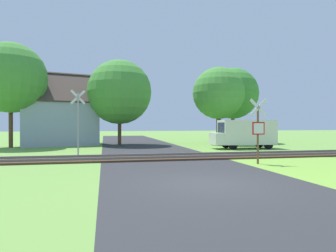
# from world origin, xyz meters

# --- Properties ---
(ground_plane) EXTENTS (160.00, 160.00, 0.00)m
(ground_plane) POSITION_xyz_m (0.00, 0.00, 0.00)
(ground_plane) COLOR #6B9942
(road_asphalt) EXTENTS (6.70, 80.00, 0.01)m
(road_asphalt) POSITION_xyz_m (0.00, 2.00, 0.00)
(road_asphalt) COLOR #2D2D30
(road_asphalt) RESTS_ON ground
(rail_track) EXTENTS (60.00, 2.60, 0.22)m
(rail_track) POSITION_xyz_m (0.00, 7.25, 0.06)
(rail_track) COLOR #422D1E
(rail_track) RESTS_ON ground
(stop_sign_near) EXTENTS (0.88, 0.17, 3.12)m
(stop_sign_near) POSITION_xyz_m (3.99, 4.01, 1.72)
(stop_sign_near) COLOR brown
(stop_sign_near) RESTS_ON ground
(crossing_sign_far) EXTENTS (0.87, 0.20, 3.96)m
(crossing_sign_far) POSITION_xyz_m (-4.70, 9.38, 2.26)
(crossing_sign_far) COLOR #9E9EA5
(crossing_sign_far) RESTS_ON ground
(house) EXTENTS (8.07, 7.71, 6.78)m
(house) POSITION_xyz_m (-7.42, 20.61, 2.19)
(house) COLOR #99A3B7
(house) RESTS_ON ground
(tree_center) EXTENTS (5.90, 5.90, 7.83)m
(tree_center) POSITION_xyz_m (-1.80, 18.86, 4.88)
(tree_center) COLOR #513823
(tree_center) RESTS_ON ground
(tree_right) EXTENTS (5.00, 5.00, 7.42)m
(tree_right) POSITION_xyz_m (7.61, 18.15, 4.90)
(tree_right) COLOR #513823
(tree_right) RESTS_ON ground
(tree_left) EXTENTS (5.78, 5.78, 8.62)m
(tree_left) POSITION_xyz_m (-10.71, 17.73, 5.72)
(tree_left) COLOR #513823
(tree_left) RESTS_ON ground
(tree_far) EXTENTS (5.34, 5.34, 7.83)m
(tree_far) POSITION_xyz_m (10.04, 20.28, 5.15)
(tree_far) COLOR #513823
(tree_far) RESTS_ON ground
(mail_truck) EXTENTS (4.99, 2.12, 2.24)m
(mail_truck) POSITION_xyz_m (7.58, 12.62, 1.24)
(mail_truck) COLOR silver
(mail_truck) RESTS_ON ground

